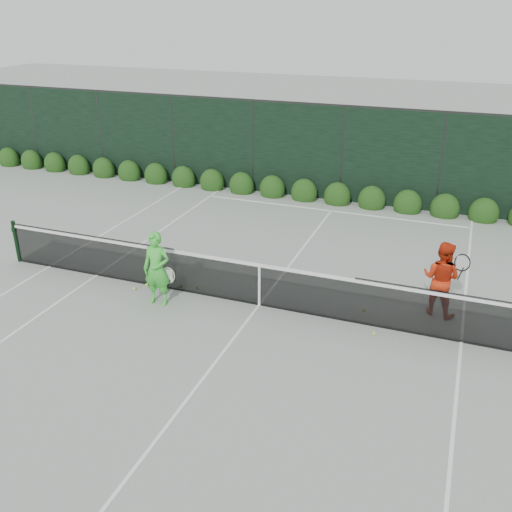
% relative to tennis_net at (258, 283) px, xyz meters
% --- Properties ---
extents(ground, '(80.00, 80.00, 0.00)m').
position_rel_tennis_net_xyz_m(ground, '(0.02, 0.00, -0.53)').
color(ground, gray).
rests_on(ground, ground).
extents(tennis_net, '(12.90, 0.10, 1.07)m').
position_rel_tennis_net_xyz_m(tennis_net, '(0.00, 0.00, 0.00)').
color(tennis_net, black).
rests_on(tennis_net, ground).
extents(player_woman, '(0.66, 0.42, 1.63)m').
position_rel_tennis_net_xyz_m(player_woman, '(-2.03, -0.67, 0.28)').
color(player_woman, '#41D23D').
rests_on(player_woman, ground).
extents(player_man, '(0.96, 0.81, 1.60)m').
position_rel_tennis_net_xyz_m(player_man, '(3.59, 1.00, 0.27)').
color(player_man, red).
rests_on(player_man, ground).
extents(court_lines, '(11.03, 23.83, 0.01)m').
position_rel_tennis_net_xyz_m(court_lines, '(0.02, 0.00, -0.53)').
color(court_lines, white).
rests_on(court_lines, ground).
extents(windscreen_fence, '(32.00, 21.07, 3.06)m').
position_rel_tennis_net_xyz_m(windscreen_fence, '(0.02, -2.71, 0.98)').
color(windscreen_fence, black).
rests_on(windscreen_fence, ground).
extents(hedge_row, '(31.66, 0.65, 0.94)m').
position_rel_tennis_net_xyz_m(hedge_row, '(0.02, 7.15, -0.30)').
color(hedge_row, black).
rests_on(hedge_row, ground).
extents(tennis_balls, '(5.46, 0.94, 0.07)m').
position_rel_tennis_net_xyz_m(tennis_balls, '(-0.72, 0.03, -0.50)').
color(tennis_balls, '#CBE633').
rests_on(tennis_balls, ground).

